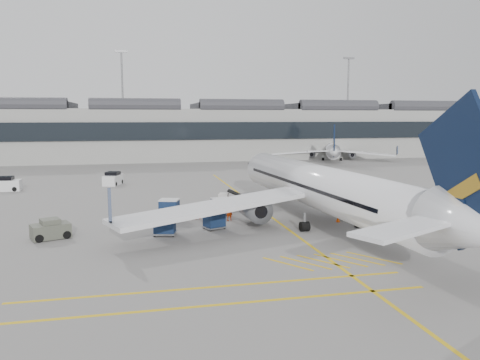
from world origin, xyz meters
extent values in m
plane|color=gray|center=(0.00, 0.00, 0.00)|extent=(220.00, 220.00, 0.00)
cube|color=#9E9E99|center=(0.00, 72.00, 5.50)|extent=(200.00, 20.00, 11.00)
cube|color=black|center=(0.00, 61.80, 6.50)|extent=(200.00, 0.50, 3.60)
cube|color=#38383D|center=(0.00, 72.00, 11.70)|extent=(200.00, 18.00, 1.40)
cylinder|color=slate|center=(-5.00, 86.00, 12.50)|extent=(0.44, 0.44, 25.00)
cube|color=slate|center=(-5.00, 86.00, 25.20)|extent=(3.00, 0.60, 0.50)
cylinder|color=slate|center=(55.00, 86.00, 12.50)|extent=(0.44, 0.44, 25.00)
cube|color=slate|center=(55.00, 86.00, 25.20)|extent=(3.00, 0.60, 0.50)
cube|color=gold|center=(10.00, 10.00, 0.01)|extent=(0.25, 60.00, 0.01)
cylinder|color=white|center=(13.46, 3.61, 3.20)|extent=(5.84, 30.63, 3.82)
cone|color=white|center=(12.31, 20.82, 3.20)|extent=(4.08, 4.31, 3.82)
cone|color=white|center=(14.64, -14.01, 3.60)|extent=(4.13, 5.12, 3.82)
cube|color=white|center=(3.94, 1.45, 2.28)|extent=(17.38, 9.81, 0.36)
cube|color=white|center=(23.18, 2.73, 2.28)|extent=(17.62, 7.77, 0.36)
cylinder|color=slate|center=(7.55, 3.72, 1.57)|extent=(2.37, 3.79, 2.13)
cylinder|color=slate|center=(19.30, 4.51, 1.57)|extent=(2.37, 3.79, 2.13)
cube|color=black|center=(14.60, -13.40, 6.44)|extent=(0.82, 7.73, 8.50)
cylinder|color=black|center=(12.68, 15.25, 0.32)|extent=(0.33, 0.67, 0.65)
cylinder|color=black|center=(11.10, 0.91, 0.41)|extent=(0.76, 0.86, 0.81)
cylinder|color=black|center=(16.16, 1.25, 0.41)|extent=(0.76, 0.86, 0.81)
cylinder|color=white|center=(39.79, 61.12, 2.37)|extent=(11.12, 21.99, 2.83)
cone|color=white|center=(44.61, 72.98, 2.37)|extent=(3.76, 3.86, 2.83)
cone|color=white|center=(34.87, 48.98, 2.67)|extent=(3.98, 4.41, 2.83)
cube|color=white|center=(32.74, 62.76, 1.69)|extent=(12.96, 3.62, 0.26)
cube|color=white|center=(46.00, 57.38, 1.69)|extent=(11.54, 10.32, 0.26)
cylinder|color=slate|center=(35.89, 63.11, 1.17)|extent=(2.48, 3.11, 1.58)
cylinder|color=slate|center=(43.98, 59.83, 1.17)|extent=(2.48, 3.11, 1.58)
cube|color=black|center=(35.04, 49.40, 4.78)|extent=(2.36, 5.39, 6.31)
cylinder|color=black|center=(43.05, 69.14, 0.24)|extent=(0.38, 0.53, 0.48)
cylinder|color=black|center=(37.34, 60.08, 0.30)|extent=(0.71, 0.76, 0.60)
cylinder|color=black|center=(40.83, 58.67, 0.30)|extent=(0.71, 0.76, 0.60)
cube|color=beige|center=(7.51, 11.71, 0.36)|extent=(4.19, 2.77, 0.72)
cube|color=black|center=(8.48, 11.37, 1.18)|extent=(3.65, 2.24, 1.52)
cube|color=beige|center=(6.45, 12.10, 1.08)|extent=(1.32, 1.57, 0.92)
cylinder|color=black|center=(5.92, 11.53, 0.23)|extent=(0.49, 0.33, 0.45)
cylinder|color=black|center=(6.40, 12.88, 0.23)|extent=(0.49, 0.33, 0.45)
cylinder|color=black|center=(8.62, 10.55, 0.23)|extent=(0.49, 0.33, 0.45)
cylinder|color=black|center=(9.10, 11.90, 0.23)|extent=(0.49, 0.33, 0.45)
cube|color=gray|center=(4.01, 3.33, 0.17)|extent=(2.01, 1.85, 0.12)
cube|color=#13254A|center=(4.01, 3.33, 0.94)|extent=(1.86, 1.75, 1.39)
cube|color=silver|center=(4.01, 3.33, 1.67)|extent=(1.92, 1.82, 0.10)
cylinder|color=black|center=(3.57, 2.59, 0.11)|extent=(0.23, 0.17, 0.21)
cylinder|color=black|center=(3.19, 3.58, 0.11)|extent=(0.23, 0.17, 0.21)
cylinder|color=black|center=(4.83, 3.09, 0.11)|extent=(0.23, 0.17, 0.21)
cylinder|color=black|center=(4.44, 4.07, 0.11)|extent=(0.23, 0.17, 0.21)
cube|color=gray|center=(5.45, 8.68, 0.17)|extent=(1.83, 1.62, 0.11)
cube|color=#13254A|center=(5.45, 8.68, 0.91)|extent=(1.68, 1.54, 1.34)
cube|color=silver|center=(5.45, 8.68, 1.61)|extent=(1.74, 1.60, 0.09)
cylinder|color=black|center=(4.93, 8.04, 0.10)|extent=(0.22, 0.14, 0.20)
cylinder|color=black|center=(4.70, 9.03, 0.10)|extent=(0.22, 0.14, 0.20)
cylinder|color=black|center=(6.19, 8.33, 0.10)|extent=(0.22, 0.14, 0.20)
cylinder|color=black|center=(5.96, 9.32, 0.10)|extent=(0.22, 0.14, 0.20)
cube|color=gray|center=(-0.16, 2.13, 0.19)|extent=(2.02, 1.79, 0.12)
cube|color=#13254A|center=(-0.16, 2.13, 1.01)|extent=(1.86, 1.71, 1.49)
cube|color=silver|center=(-0.16, 2.13, 1.79)|extent=(1.92, 1.77, 0.10)
cylinder|color=black|center=(-0.98, 1.73, 0.11)|extent=(0.24, 0.15, 0.23)
cylinder|color=black|center=(-0.73, 2.84, 0.11)|extent=(0.24, 0.15, 0.23)
cylinder|color=black|center=(0.42, 1.42, 0.11)|extent=(0.24, 0.15, 0.23)
cylinder|color=black|center=(0.67, 2.52, 0.11)|extent=(0.24, 0.15, 0.23)
cube|color=gray|center=(0.60, 7.69, 0.19)|extent=(2.17, 1.96, 0.13)
cube|color=#13254A|center=(0.60, 7.69, 1.04)|extent=(2.00, 1.86, 1.54)
cube|color=silver|center=(0.60, 7.69, 1.85)|extent=(2.07, 1.93, 0.11)
cylinder|color=black|center=(-0.29, 7.36, 0.12)|extent=(0.26, 0.17, 0.23)
cylinder|color=black|center=(0.06, 8.47, 0.12)|extent=(0.26, 0.17, 0.23)
cylinder|color=black|center=(1.13, 6.91, 0.12)|extent=(0.26, 0.17, 0.23)
cylinder|color=black|center=(1.48, 8.03, 0.12)|extent=(0.26, 0.17, 0.23)
imported|color=#FF460D|center=(5.90, 6.23, 0.82)|extent=(0.69, 0.55, 1.65)
imported|color=#FF520D|center=(3.07, 7.49, 0.78)|extent=(0.80, 0.65, 1.57)
cube|color=#535649|center=(-8.81, 2.99, 0.61)|extent=(3.20, 2.59, 1.11)
cube|color=#535649|center=(-8.81, 2.99, 1.28)|extent=(1.73, 1.73, 0.55)
cylinder|color=black|center=(-9.46, 1.95, 0.31)|extent=(0.68, 0.49, 0.62)
cylinder|color=black|center=(-10.01, 3.28, 0.31)|extent=(0.68, 0.49, 0.62)
cylinder|color=black|center=(-7.61, 2.70, 0.31)|extent=(0.68, 0.49, 0.62)
cylinder|color=black|center=(-8.16, 4.04, 0.31)|extent=(0.68, 0.49, 0.62)
cone|color=#F24C0A|center=(9.52, 19.60, 0.23)|extent=(0.34, 0.34, 0.47)
cone|color=#F24C0A|center=(15.24, 3.54, 0.27)|extent=(0.39, 0.39, 0.54)
cube|color=silver|center=(-18.47, 29.33, 0.69)|extent=(3.58, 1.81, 1.39)
cube|color=black|center=(-18.47, 29.33, 1.54)|extent=(1.80, 1.70, 0.59)
cylinder|color=black|center=(-17.29, 28.52, 0.30)|extent=(0.60, 0.22, 0.59)
cylinder|color=black|center=(-17.28, 30.11, 0.30)|extent=(0.60, 0.22, 0.59)
cube|color=silver|center=(-5.41, 31.84, 0.69)|extent=(2.79, 3.92, 1.38)
cube|color=black|center=(-5.41, 31.84, 1.53)|extent=(2.14, 2.21, 0.59)
cylinder|color=black|center=(-5.03, 30.47, 0.30)|extent=(0.39, 0.63, 0.59)
cylinder|color=black|center=(-6.53, 30.96, 0.30)|extent=(0.39, 0.63, 0.59)
cylinder|color=black|center=(-4.29, 32.71, 0.30)|extent=(0.39, 0.63, 0.59)
cylinder|color=black|center=(-5.79, 33.21, 0.30)|extent=(0.39, 0.63, 0.59)
cube|color=silver|center=(24.18, 30.46, 0.63)|extent=(3.54, 2.45, 1.25)
cube|color=black|center=(24.18, 30.46, 1.38)|extent=(1.97, 1.91, 0.54)
cylinder|color=black|center=(22.95, 30.08, 0.27)|extent=(0.57, 0.34, 0.54)
cylinder|color=black|center=(23.35, 31.45, 0.27)|extent=(0.57, 0.34, 0.54)
cylinder|color=black|center=(25.01, 29.47, 0.27)|extent=(0.57, 0.34, 0.54)
cylinder|color=black|center=(25.41, 30.85, 0.27)|extent=(0.57, 0.34, 0.54)
camera|label=1|loc=(-2.23, -34.45, 9.28)|focal=35.00mm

